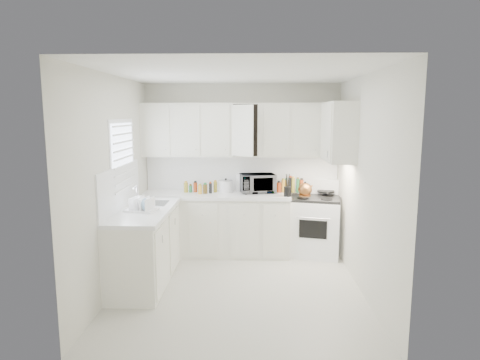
{
  "coord_description": "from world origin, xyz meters",
  "views": [
    {
      "loc": [
        0.17,
        -4.94,
        2.14
      ],
      "look_at": [
        0.0,
        0.7,
        1.25
      ],
      "focal_mm": 31.45,
      "sensor_mm": 36.0,
      "label": 1
    }
  ],
  "objects_px": {
    "utensil_crock": "(288,185)",
    "microwave": "(257,181)",
    "rice_cooker": "(226,185)",
    "tea_kettle": "(305,189)",
    "stove": "(315,218)",
    "dish_rack": "(141,203)"
  },
  "relations": [
    {
      "from": "tea_kettle",
      "to": "microwave",
      "type": "bearing_deg",
      "value": 138.09
    },
    {
      "from": "stove",
      "to": "microwave",
      "type": "distance_m",
      "value": 1.04
    },
    {
      "from": "stove",
      "to": "microwave",
      "type": "bearing_deg",
      "value": -172.34
    },
    {
      "from": "tea_kettle",
      "to": "rice_cooker",
      "type": "bearing_deg",
      "value": 144.83
    },
    {
      "from": "stove",
      "to": "tea_kettle",
      "type": "xyz_separation_m",
      "value": [
        -0.18,
        -0.16,
        0.48
      ]
    },
    {
      "from": "microwave",
      "to": "rice_cooker",
      "type": "bearing_deg",
      "value": 166.19
    },
    {
      "from": "rice_cooker",
      "to": "stove",
      "type": "bearing_deg",
      "value": -7.07
    },
    {
      "from": "microwave",
      "to": "dish_rack",
      "type": "height_order",
      "value": "microwave"
    },
    {
      "from": "stove",
      "to": "rice_cooker",
      "type": "relative_size",
      "value": 5.4
    },
    {
      "from": "microwave",
      "to": "rice_cooker",
      "type": "relative_size",
      "value": 2.41
    },
    {
      "from": "microwave",
      "to": "dish_rack",
      "type": "bearing_deg",
      "value": -149.6
    },
    {
      "from": "rice_cooker",
      "to": "dish_rack",
      "type": "xyz_separation_m",
      "value": [
        -0.96,
        -1.32,
        -0.01
      ]
    },
    {
      "from": "stove",
      "to": "rice_cooker",
      "type": "distance_m",
      "value": 1.45
    },
    {
      "from": "microwave",
      "to": "tea_kettle",
      "type": "bearing_deg",
      "value": -30.86
    },
    {
      "from": "stove",
      "to": "tea_kettle",
      "type": "height_order",
      "value": "tea_kettle"
    },
    {
      "from": "utensil_crock",
      "to": "microwave",
      "type": "bearing_deg",
      "value": 144.9
    },
    {
      "from": "microwave",
      "to": "utensil_crock",
      "type": "distance_m",
      "value": 0.53
    },
    {
      "from": "microwave",
      "to": "rice_cooker",
      "type": "xyz_separation_m",
      "value": [
        -0.49,
        0.02,
        -0.07
      ]
    },
    {
      "from": "stove",
      "to": "utensil_crock",
      "type": "xyz_separation_m",
      "value": [
        -0.44,
        -0.22,
        0.55
      ]
    },
    {
      "from": "rice_cooker",
      "to": "utensil_crock",
      "type": "bearing_deg",
      "value": -22.19
    },
    {
      "from": "stove",
      "to": "utensil_crock",
      "type": "distance_m",
      "value": 0.74
    },
    {
      "from": "tea_kettle",
      "to": "utensil_crock",
      "type": "relative_size",
      "value": 0.73
    }
  ]
}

